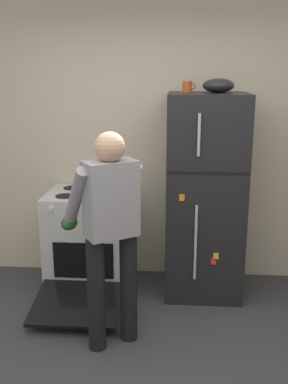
# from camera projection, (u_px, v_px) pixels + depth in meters

# --- Properties ---
(kitchen_wall_back) EXTENTS (6.00, 0.10, 2.70)m
(kitchen_wall_back) POSITION_uv_depth(u_px,v_px,m) (156.00, 140.00, 4.30)
(kitchen_wall_back) COLOR beige
(kitchen_wall_back) RESTS_ON ground
(refrigerator) EXTENTS (0.68, 0.72, 1.81)m
(refrigerator) POSITION_uv_depth(u_px,v_px,m) (205.00, 196.00, 4.01)
(refrigerator) COLOR black
(refrigerator) RESTS_ON ground
(stove_range) EXTENTS (0.76, 1.22, 0.92)m
(stove_range) POSITION_uv_depth(u_px,v_px,m) (90.00, 241.00, 4.19)
(stove_range) COLOR silver
(stove_range) RESTS_ON ground
(person_cook) EXTENTS (0.63, 0.65, 1.60)m
(person_cook) POSITION_uv_depth(u_px,v_px,m) (110.00, 223.00, 3.17)
(person_cook) COLOR black
(person_cook) RESTS_ON ground
(red_pot) EXTENTS (0.38, 0.28, 0.11)m
(red_pot) POSITION_uv_depth(u_px,v_px,m) (105.00, 188.00, 4.01)
(red_pot) COLOR red
(red_pot) RESTS_ON stove_range
(coffee_mug) EXTENTS (0.11, 0.08, 0.10)m
(coffee_mug) POSITION_uv_depth(u_px,v_px,m) (187.00, 87.00, 3.83)
(coffee_mug) COLOR #B24C1E
(coffee_mug) RESTS_ON refrigerator
(mixing_bowl) EXTENTS (0.27, 0.27, 0.12)m
(mixing_bowl) POSITION_uv_depth(u_px,v_px,m) (218.00, 86.00, 3.76)
(mixing_bowl) COLOR black
(mixing_bowl) RESTS_ON refrigerator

